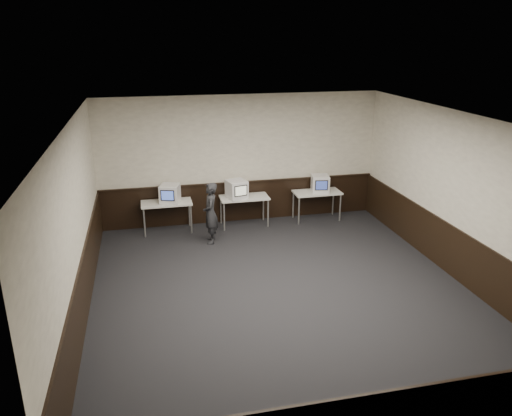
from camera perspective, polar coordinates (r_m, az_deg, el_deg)
The scene contains 17 objects.
floor at distance 9.41m, azimuth 3.10°, elevation -9.74°, with size 8.00×8.00×0.00m, color black.
ceiling at distance 8.34m, azimuth 3.50°, elevation 9.86°, with size 8.00×8.00×0.00m, color white.
back_wall at distance 12.48m, azimuth -1.76°, elevation 5.57°, with size 7.00×7.00×0.00m, color #BEB7A6.
front_wall at distance 5.41m, azimuth 15.33°, elevation -14.71°, with size 7.00×7.00×0.00m, color #BEB7A6.
left_wall at distance 8.52m, azimuth -20.00°, elevation -2.27°, with size 8.00×8.00×0.00m, color #BEB7A6.
right_wall at distance 10.24m, azimuth 22.49°, elevation 0.98°, with size 8.00×8.00×0.00m, color #BEB7A6.
wainscot_back at distance 12.76m, azimuth -1.69°, elevation 0.75°, with size 6.98×0.04×1.00m, color black.
wainscot_left at distance 8.96m, azimuth -19.07°, elevation -8.82°, with size 0.04×7.98×1.00m, color black.
wainscot_right at distance 10.60m, azimuth 21.64°, elevation -4.68°, with size 0.04×7.98×1.00m, color black.
wainscot_rail at distance 12.59m, azimuth -1.70°, elevation 2.96°, with size 6.98×0.06×0.04m, color black.
desk_left at distance 12.14m, azimuth -10.18°, elevation 0.35°, with size 1.20×0.60×0.75m.
desk_center at distance 12.35m, azimuth -1.36°, elevation 0.99°, with size 1.20×0.60×0.75m.
desk_right at distance 12.84m, azimuth 6.98°, elevation 1.57°, with size 1.20×0.60×0.75m.
emac_left at distance 12.04m, azimuth -9.81°, elevation 1.65°, with size 0.55×0.57×0.44m.
emac_center at distance 12.18m, azimuth -2.22°, elevation 2.17°, with size 0.55×0.56×0.45m.
emac_right at distance 12.77m, azimuth 7.35°, elevation 2.79°, with size 0.51×0.53×0.43m.
person at distance 11.36m, azimuth -5.21°, elevation -0.59°, with size 0.52×0.34×1.42m, color #232328.
Camera 1 is at (-2.30, -7.90, 4.57)m, focal length 35.00 mm.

